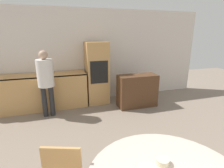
% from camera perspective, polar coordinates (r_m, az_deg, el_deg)
% --- Properties ---
extents(wall_back, '(7.16, 0.05, 2.60)m').
position_cam_1_polar(wall_back, '(5.14, -7.80, 8.99)').
color(wall_back, silver).
rests_on(wall_back, ground_plane).
extents(kitchen_counter, '(2.57, 0.60, 0.92)m').
position_cam_1_polar(kitchen_counter, '(4.94, -23.47, -2.32)').
color(kitchen_counter, tan).
rests_on(kitchen_counter, ground_plane).
extents(oven_unit, '(0.59, 0.59, 1.72)m').
position_cam_1_polar(oven_unit, '(4.92, -4.94, 3.55)').
color(oven_unit, tan).
rests_on(oven_unit, ground_plane).
extents(sideboard, '(1.05, 0.45, 0.87)m').
position_cam_1_polar(sideboard, '(4.79, 8.22, -2.18)').
color(sideboard, '#51331E').
rests_on(sideboard, ground_plane).
extents(person_standing, '(0.37, 0.37, 1.58)m').
position_cam_1_polar(person_standing, '(4.29, -20.87, 2.09)').
color(person_standing, '#262628').
rests_on(person_standing, ground_plane).
extents(bowl_centre, '(0.12, 0.12, 0.05)m').
position_cam_1_polar(bowl_centre, '(1.82, 16.08, -23.11)').
color(bowl_centre, beige).
rests_on(bowl_centre, dining_table).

